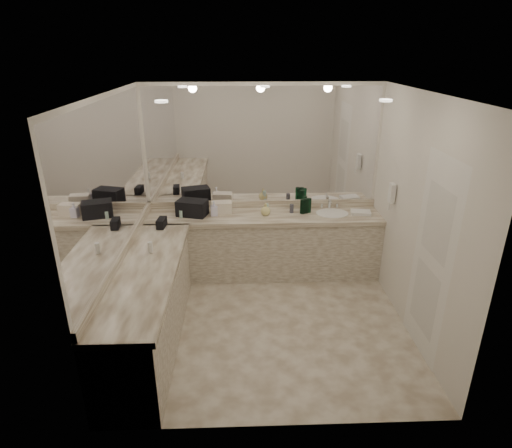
{
  "coord_description": "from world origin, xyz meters",
  "views": [
    {
      "loc": [
        -0.29,
        -4.22,
        3.0
      ],
      "look_at": [
        -0.12,
        0.4,
        1.09
      ],
      "focal_mm": 30.0,
      "sensor_mm": 36.0,
      "label": 1
    }
  ],
  "objects_px": {
    "cream_cosmetic_case": "(222,207)",
    "soap_bottle_b": "(214,208)",
    "sink": "(332,214)",
    "black_toiletry_bag": "(192,207)",
    "hand_towel": "(361,212)",
    "wall_phone": "(392,193)",
    "soap_bottle_c": "(266,209)",
    "soap_bottle_a": "(214,209)"
  },
  "relations": [
    {
      "from": "sink",
      "to": "soap_bottle_a",
      "type": "relative_size",
      "value": 2.33
    },
    {
      "from": "wall_phone",
      "to": "soap_bottle_b",
      "type": "bearing_deg",
      "value": 167.62
    },
    {
      "from": "wall_phone",
      "to": "soap_bottle_a",
      "type": "distance_m",
      "value": 2.3
    },
    {
      "from": "wall_phone",
      "to": "hand_towel",
      "type": "distance_m",
      "value": 0.67
    },
    {
      "from": "cream_cosmetic_case",
      "to": "soap_bottle_c",
      "type": "xyz_separation_m",
      "value": [
        0.6,
        -0.11,
        0.01
      ]
    },
    {
      "from": "wall_phone",
      "to": "hand_towel",
      "type": "relative_size",
      "value": 0.91
    },
    {
      "from": "soap_bottle_b",
      "to": "wall_phone",
      "type": "bearing_deg",
      "value": -12.38
    },
    {
      "from": "cream_cosmetic_case",
      "to": "soap_bottle_c",
      "type": "bearing_deg",
      "value": -16.28
    },
    {
      "from": "wall_phone",
      "to": "soap_bottle_b",
      "type": "height_order",
      "value": "wall_phone"
    },
    {
      "from": "wall_phone",
      "to": "black_toiletry_bag",
      "type": "relative_size",
      "value": 0.62
    },
    {
      "from": "wall_phone",
      "to": "cream_cosmetic_case",
      "type": "bearing_deg",
      "value": 164.35
    },
    {
      "from": "wall_phone",
      "to": "black_toiletry_bag",
      "type": "xyz_separation_m",
      "value": [
        -2.51,
        0.51,
        -0.34
      ]
    },
    {
      "from": "soap_bottle_a",
      "to": "black_toiletry_bag",
      "type": "bearing_deg",
      "value": 177.85
    },
    {
      "from": "soap_bottle_b",
      "to": "soap_bottle_c",
      "type": "relative_size",
      "value": 1.19
    },
    {
      "from": "hand_towel",
      "to": "soap_bottle_c",
      "type": "relative_size",
      "value": 1.54
    },
    {
      "from": "soap_bottle_b",
      "to": "sink",
      "type": "bearing_deg",
      "value": 0.49
    },
    {
      "from": "black_toiletry_bag",
      "to": "soap_bottle_b",
      "type": "relative_size",
      "value": 1.92
    },
    {
      "from": "hand_towel",
      "to": "soap_bottle_b",
      "type": "bearing_deg",
      "value": 179.59
    },
    {
      "from": "hand_towel",
      "to": "soap_bottle_b",
      "type": "height_order",
      "value": "soap_bottle_b"
    },
    {
      "from": "soap_bottle_a",
      "to": "soap_bottle_c",
      "type": "bearing_deg",
      "value": -1.7
    },
    {
      "from": "soap_bottle_a",
      "to": "soap_bottle_b",
      "type": "bearing_deg",
      "value": -66.13
    },
    {
      "from": "cream_cosmetic_case",
      "to": "soap_bottle_a",
      "type": "height_order",
      "value": "soap_bottle_a"
    },
    {
      "from": "black_toiletry_bag",
      "to": "hand_towel",
      "type": "xyz_separation_m",
      "value": [
        2.29,
        -0.04,
        -0.09
      ]
    },
    {
      "from": "cream_cosmetic_case",
      "to": "soap_bottle_a",
      "type": "relative_size",
      "value": 1.43
    },
    {
      "from": "soap_bottle_a",
      "to": "wall_phone",
      "type": "bearing_deg",
      "value": -12.67
    },
    {
      "from": "cream_cosmetic_case",
      "to": "wall_phone",
      "type": "bearing_deg",
      "value": -21.03
    },
    {
      "from": "sink",
      "to": "hand_towel",
      "type": "height_order",
      "value": "hand_towel"
    },
    {
      "from": "soap_bottle_a",
      "to": "hand_towel",
      "type": "bearing_deg",
      "value": -0.78
    },
    {
      "from": "soap_bottle_c",
      "to": "cream_cosmetic_case",
      "type": "bearing_deg",
      "value": 169.09
    },
    {
      "from": "sink",
      "to": "wall_phone",
      "type": "xyz_separation_m",
      "value": [
        0.61,
        -0.5,
        0.46
      ]
    },
    {
      "from": "black_toiletry_bag",
      "to": "cream_cosmetic_case",
      "type": "relative_size",
      "value": 1.43
    },
    {
      "from": "cream_cosmetic_case",
      "to": "sink",
      "type": "bearing_deg",
      "value": -8.91
    },
    {
      "from": "soap_bottle_a",
      "to": "soap_bottle_b",
      "type": "distance_m",
      "value": 0.02
    },
    {
      "from": "hand_towel",
      "to": "cream_cosmetic_case",
      "type": "bearing_deg",
      "value": 176.34
    },
    {
      "from": "soap_bottle_a",
      "to": "soap_bottle_c",
      "type": "height_order",
      "value": "soap_bottle_a"
    },
    {
      "from": "black_toiletry_bag",
      "to": "hand_towel",
      "type": "relative_size",
      "value": 1.48
    },
    {
      "from": "black_toiletry_bag",
      "to": "hand_towel",
      "type": "bearing_deg",
      "value": -0.95
    },
    {
      "from": "sink",
      "to": "soap_bottle_a",
      "type": "bearing_deg",
      "value": -179.97
    },
    {
      "from": "cream_cosmetic_case",
      "to": "soap_bottle_b",
      "type": "distance_m",
      "value": 0.15
    },
    {
      "from": "wall_phone",
      "to": "cream_cosmetic_case",
      "type": "relative_size",
      "value": 0.88
    },
    {
      "from": "soap_bottle_a",
      "to": "soap_bottle_b",
      "type": "height_order",
      "value": "soap_bottle_b"
    },
    {
      "from": "cream_cosmetic_case",
      "to": "soap_bottle_b",
      "type": "relative_size",
      "value": 1.34
    }
  ]
}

